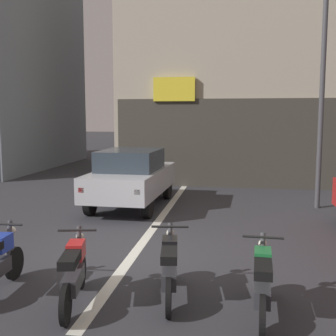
# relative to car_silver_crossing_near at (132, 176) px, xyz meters

# --- Properties ---
(ground_plane) EXTENTS (120.00, 120.00, 0.00)m
(ground_plane) POSITION_rel_car_silver_crossing_near_xyz_m (1.06, -4.11, -0.89)
(ground_plane) COLOR #333338
(lane_centre_line) EXTENTS (0.20, 18.00, 0.01)m
(lane_centre_line) POSITION_rel_car_silver_crossing_near_xyz_m (1.06, 1.89, -0.88)
(lane_centre_line) COLOR silver
(lane_centre_line) RESTS_ON ground
(car_silver_crossing_near) EXTENTS (1.89, 4.15, 1.64)m
(car_silver_crossing_near) POSITION_rel_car_silver_crossing_near_xyz_m (0.00, 0.00, 0.00)
(car_silver_crossing_near) COLOR black
(car_silver_crossing_near) RESTS_ON ground
(car_black_down_street) EXTENTS (1.83, 4.13, 1.64)m
(car_black_down_street) POSITION_rel_car_silver_crossing_near_xyz_m (1.99, 7.26, 0.00)
(car_black_down_street) COLOR black
(car_black_down_street) RESTS_ON ground
(street_lamp) EXTENTS (0.36, 0.36, 7.14)m
(street_lamp) POSITION_rel_car_silver_crossing_near_xyz_m (5.21, 0.66, 3.43)
(street_lamp) COLOR #47474C
(street_lamp) RESTS_ON ground
(motorcycle_red_row_left_mid) EXTENTS (0.55, 1.65, 0.98)m
(motorcycle_red_row_left_mid) POSITION_rel_car_silver_crossing_near_xyz_m (0.75, -6.29, -0.43)
(motorcycle_red_row_left_mid) COLOR black
(motorcycle_red_row_left_mid) RESTS_ON ground
(motorcycle_black_row_centre) EXTENTS (0.55, 1.66, 0.98)m
(motorcycle_black_row_centre) POSITION_rel_car_silver_crossing_near_xyz_m (2.02, -5.89, -0.43)
(motorcycle_black_row_centre) COLOR black
(motorcycle_black_row_centre) RESTS_ON ground
(motorcycle_green_row_right_mid) EXTENTS (0.55, 1.67, 0.98)m
(motorcycle_green_row_right_mid) POSITION_rel_car_silver_crossing_near_xyz_m (3.29, -6.23, -0.43)
(motorcycle_green_row_right_mid) COLOR black
(motorcycle_green_row_right_mid) RESTS_ON ground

